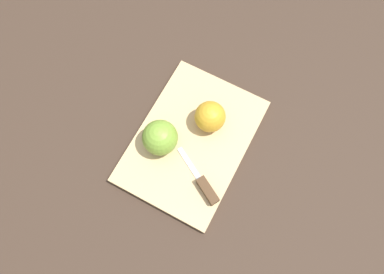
{
  "coord_description": "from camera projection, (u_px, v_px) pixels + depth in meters",
  "views": [
    {
      "loc": [
        0.24,
        0.15,
        0.86
      ],
      "look_at": [
        0.0,
        0.0,
        0.04
      ],
      "focal_mm": 35.0,
      "sensor_mm": 36.0,
      "label": 1
    }
  ],
  "objects": [
    {
      "name": "ground_plane",
      "position": [
        192.0,
        142.0,
        0.9
      ],
      "size": [
        4.0,
        4.0,
        0.0
      ],
      "primitive_type": "plane",
      "color": "#38281E"
    },
    {
      "name": "cutting_board",
      "position": [
        192.0,
        141.0,
        0.89
      ],
      "size": [
        0.37,
        0.28,
        0.02
      ],
      "color": "tan",
      "rests_on": "ground_plane"
    },
    {
      "name": "apple_half_left",
      "position": [
        210.0,
        117.0,
        0.86
      ],
      "size": [
        0.07,
        0.07,
        0.07
      ],
      "rotation": [
        0.0,
        0.0,
        2.27
      ],
      "color": "gold",
      "rests_on": "cutting_board"
    },
    {
      "name": "apple_half_right",
      "position": [
        160.0,
        137.0,
        0.84
      ],
      "size": [
        0.08,
        0.08,
        0.08
      ],
      "rotation": [
        0.0,
        0.0,
        3.66
      ],
      "color": "olive",
      "rests_on": "cutting_board"
    },
    {
      "name": "knife",
      "position": [
        206.0,
        188.0,
        0.84
      ],
      "size": [
        0.08,
        0.15,
        0.02
      ],
      "rotation": [
        0.0,
        0.0,
        -2.01
      ],
      "color": "silver",
      "rests_on": "cutting_board"
    }
  ]
}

